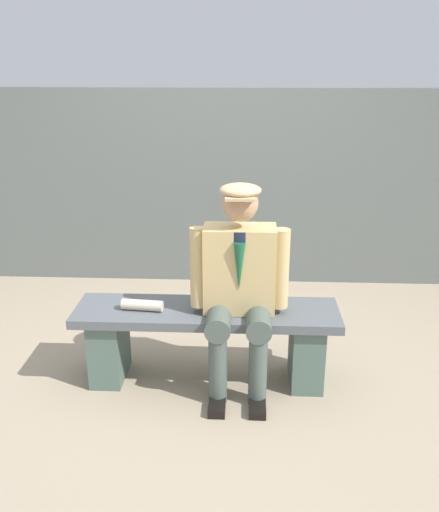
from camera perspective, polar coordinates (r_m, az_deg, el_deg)
The scene contains 5 objects.
ground_plane at distance 3.76m, azimuth -1.26°, elevation -12.20°, with size 30.00×30.00×0.00m, color tan.
bench at distance 3.60m, azimuth -1.29°, elevation -7.94°, with size 1.64×0.43×0.49m.
seated_man at distance 3.37m, azimuth 2.00°, elevation -2.46°, with size 0.60×0.56×1.29m.
rolled_magazine at distance 3.53m, azimuth -7.80°, elevation -4.93°, with size 0.07×0.07×0.26m, color beige.
stadium_wall at distance 5.15m, azimuth 0.09°, elevation 7.02°, with size 12.00×0.24×1.73m, color slate.
Camera 1 is at (-0.24, 3.19, 1.97)m, focal length 39.66 mm.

